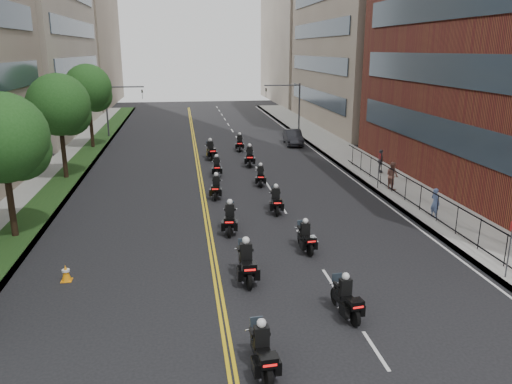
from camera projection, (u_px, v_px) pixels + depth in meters
ground at (277, 359)px, 15.46m from camera, size 160.00×160.00×0.00m
sidewalk_right at (364, 165)px, 40.90m from camera, size 4.00×90.00×0.15m
sidewalk_left at (58, 176)px, 37.51m from camera, size 4.00×90.00×0.15m
grass_strip at (69, 174)px, 37.59m from camera, size 2.00×90.00×0.04m
building_right_far at (314, 27)px, 89.05m from camera, size 15.00×28.00×26.00m
building_left_far at (60, 26)px, 82.91m from camera, size 16.00×28.00×26.00m
iron_fence at (429, 203)px, 28.17m from camera, size 0.05×28.00×1.50m
street_trees at (41, 120)px, 30.16m from camera, size 4.40×38.40×7.98m
traffic_signal_right at (291, 101)px, 55.71m from camera, size 4.09×0.20×5.60m
traffic_signal_left at (116, 103)px, 53.01m from camera, size 4.09×0.20×5.60m
motorcycle_0 at (262, 352)px, 14.69m from camera, size 0.58×2.29×1.69m
motorcycle_1 at (346, 300)px, 17.80m from camera, size 0.67×2.21×1.63m
motorcycle_2 at (246, 264)px, 20.54m from camera, size 0.58×2.54×1.87m
motorcycle_3 at (306, 238)px, 23.63m from camera, size 0.54×2.15×1.58m
motorcycle_4 at (230, 219)px, 26.00m from camera, size 0.72×2.39×1.77m
motorcycle_5 at (276, 201)px, 29.19m from camera, size 0.63×2.31×1.70m
motorcycle_6 at (216, 188)px, 32.07m from camera, size 0.69×2.25×1.66m
motorcycle_7 at (261, 176)px, 35.04m from camera, size 0.65×2.16×1.60m
motorcycle_8 at (217, 167)px, 37.70m from camera, size 0.52×2.22×1.64m
motorcycle_9 at (250, 157)px, 40.80m from camera, size 0.71×2.50×1.85m
motorcycle_10 at (211, 151)px, 43.20m from camera, size 0.73×2.52×1.86m
motorcycle_11 at (240, 144)px, 46.94m from camera, size 0.67×2.35×1.73m
parked_sedan at (293, 137)px, 49.96m from camera, size 1.88×4.58×1.47m
pedestrian_a at (435, 203)px, 27.84m from camera, size 0.55×0.70×1.68m
pedestrian_b at (392, 176)px, 33.44m from camera, size 0.91×1.06×1.87m
pedestrian_c at (380, 161)px, 38.04m from camera, size 0.78×1.11×1.75m
traffic_cone at (66, 273)px, 20.59m from camera, size 0.43×0.43×0.72m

